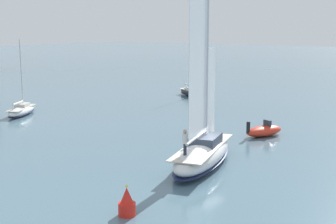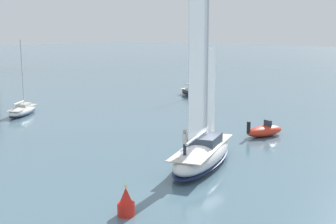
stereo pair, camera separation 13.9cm
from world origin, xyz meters
name	(u,v)px [view 2 (the right image)]	position (x,y,z in m)	size (l,w,h in m)	color
ground_plane	(202,165)	(0.00, 0.00, 0.00)	(400.00, 400.00, 0.00)	slate
sailboat_main	(203,150)	(0.01, 0.00, 1.05)	(9.98, 5.56, 13.22)	silver
sailboat_moored_near_marina	(192,92)	(25.84, 19.50, 0.55)	(4.17, 5.89, 8.01)	#232328
sailboat_moored_mid_channel	(22,110)	(3.20, 25.52, 0.55)	(5.75, 4.51, 7.99)	silver
motor_tender	(264,131)	(10.40, 0.74, 0.47)	(4.09, 2.68, 1.46)	red
channel_buoy	(126,203)	(-9.50, -1.95, 0.63)	(0.88, 0.88, 1.62)	red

